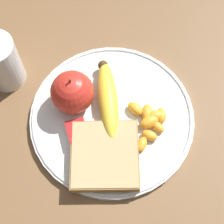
{
  "coord_description": "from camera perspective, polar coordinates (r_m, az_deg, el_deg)",
  "views": [
    {
      "loc": [
        0.25,
        -0.07,
        0.61
      ],
      "look_at": [
        0.0,
        0.0,
        0.03
      ],
      "focal_mm": 60.0,
      "sensor_mm": 36.0,
      "label": 1
    }
  ],
  "objects": [
    {
      "name": "plate",
      "position": [
        0.65,
        0.0,
        -0.86
      ],
      "size": [
        0.29,
        0.29,
        0.01
      ],
      "color": "silver",
      "rests_on": "ground_plane"
    },
    {
      "name": "orange_segment_1",
      "position": [
        0.63,
        5.76,
        -3.57
      ],
      "size": [
        0.03,
        0.03,
        0.02
      ],
      "color": "#F9A32D",
      "rests_on": "plate"
    },
    {
      "name": "fork",
      "position": [
        0.65,
        0.46,
        0.64
      ],
      "size": [
        0.1,
        0.15,
        0.0
      ],
      "rotation": [
        0.0,
        0.0,
        11.54
      ],
      "color": "silver",
      "rests_on": "plate"
    },
    {
      "name": "juice_glass",
      "position": [
        0.68,
        -16.52,
        7.14
      ],
      "size": [
        0.07,
        0.07,
        0.1
      ],
      "color": "silver",
      "rests_on": "ground_plane"
    },
    {
      "name": "orange_segment_2",
      "position": [
        0.65,
        7.53,
        -0.51
      ],
      "size": [
        0.03,
        0.02,
        0.02
      ],
      "color": "#F9A32D",
      "rests_on": "plate"
    },
    {
      "name": "ground_plane",
      "position": [
        0.66,
        0.0,
        -1.13
      ],
      "size": [
        3.0,
        3.0,
        0.0
      ],
      "primitive_type": "plane",
      "color": "brown"
    },
    {
      "name": "orange_segment_6",
      "position": [
        0.64,
        6.57,
        -0.6
      ],
      "size": [
        0.02,
        0.03,
        0.02
      ],
      "color": "#F9A32D",
      "rests_on": "plate"
    },
    {
      "name": "orange_segment_8",
      "position": [
        0.65,
        3.61,
        0.44
      ],
      "size": [
        0.04,
        0.03,
        0.02
      ],
      "color": "#F9A32D",
      "rests_on": "plate"
    },
    {
      "name": "banana",
      "position": [
        0.64,
        -0.84,
        1.99
      ],
      "size": [
        0.16,
        0.06,
        0.03
      ],
      "color": "yellow",
      "rests_on": "plate"
    },
    {
      "name": "orange_segment_0",
      "position": [
        0.62,
        1.93,
        -4.23
      ],
      "size": [
        0.03,
        0.03,
        0.02
      ],
      "color": "#F9A32D",
      "rests_on": "plate"
    },
    {
      "name": "orange_segment_4",
      "position": [
        0.62,
        4.59,
        -4.9
      ],
      "size": [
        0.03,
        0.03,
        0.01
      ],
      "color": "#F9A32D",
      "rests_on": "plate"
    },
    {
      "name": "orange_segment_7",
      "position": [
        0.64,
        5.73,
        -1.47
      ],
      "size": [
        0.03,
        0.04,
        0.02
      ],
      "color": "#F9A32D",
      "rests_on": "plate"
    },
    {
      "name": "orange_segment_5",
      "position": [
        0.65,
        5.35,
        -0.09
      ],
      "size": [
        0.04,
        0.03,
        0.02
      ],
      "color": "#F9A32D",
      "rests_on": "plate"
    },
    {
      "name": "bread_slice",
      "position": [
        0.61,
        -1.12,
        -6.65
      ],
      "size": [
        0.14,
        0.14,
        0.02
      ],
      "color": "olive",
      "rests_on": "plate"
    },
    {
      "name": "apple",
      "position": [
        0.63,
        -6.07,
        2.98
      ],
      "size": [
        0.07,
        0.07,
        0.08
      ],
      "color": "red",
      "rests_on": "plate"
    },
    {
      "name": "jam_packet",
      "position": [
        0.63,
        -5.35,
        -3.09
      ],
      "size": [
        0.04,
        0.03,
        0.02
      ],
      "color": "silver",
      "rests_on": "plate"
    },
    {
      "name": "orange_segment_3",
      "position": [
        0.64,
        6.98,
        -2.24
      ],
      "size": [
        0.03,
        0.03,
        0.01
      ],
      "color": "#F9A32D",
      "rests_on": "plate"
    }
  ]
}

